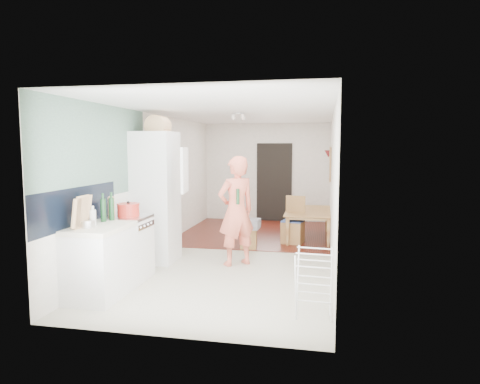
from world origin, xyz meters
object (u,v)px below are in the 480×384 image
(person, at_px, (236,201))
(dining_table, at_px, (310,227))
(stool, at_px, (249,238))
(dining_chair, at_px, (293,220))
(drying_rack, at_px, (314,284))

(person, relative_size, dining_table, 1.45)
(person, bearing_deg, stool, -130.46)
(dining_chair, xyz_separation_m, stool, (-0.78, -0.59, -0.27))
(person, height_order, drying_rack, person)
(dining_chair, height_order, stool, dining_chair)
(person, bearing_deg, dining_table, -156.52)
(dining_table, bearing_deg, person, 152.64)
(person, xyz_separation_m, dining_table, (1.10, 2.24, -0.79))
(dining_table, bearing_deg, stool, 134.32)
(dining_chair, relative_size, stool, 2.42)
(dining_table, height_order, stool, dining_table)
(person, distance_m, dining_chair, 1.97)
(stool, relative_size, drying_rack, 0.50)
(stool, bearing_deg, dining_table, 45.44)
(person, distance_m, dining_table, 2.62)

